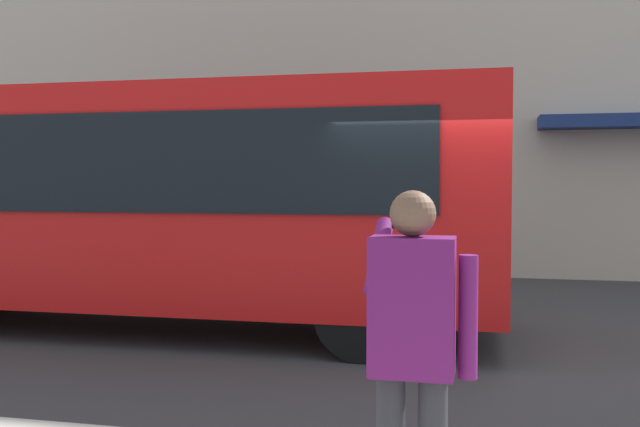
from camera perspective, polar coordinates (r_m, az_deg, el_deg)
The scene contains 3 objects.
ground_plane at distance 8.30m, azimuth 10.74°, elevation -10.66°, with size 60.00×60.00×0.00m, color #38383A.
red_bus at distance 9.47m, azimuth -13.83°, elevation 1.22°, with size 9.05×2.54×3.08m.
pedestrian_photographer at distance 3.49m, azimuth 7.41°, elevation -9.88°, with size 0.53×0.52×1.70m.
Camera 1 is at (-0.27, 8.07, 1.89)m, focal length 40.22 mm.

